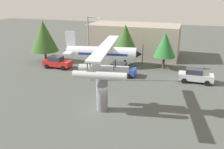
{
  "coord_description": "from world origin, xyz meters",
  "views": [
    {
      "loc": [
        7.35,
        -19.24,
        10.71
      ],
      "look_at": [
        0.0,
        3.0,
        2.64
      ],
      "focal_mm": 38.02,
      "sensor_mm": 36.0,
      "label": 1
    }
  ],
  "objects_px": {
    "floatplane_monument": "(103,58)",
    "streetlight_primary": "(90,45)",
    "car_far_silver": "(195,75)",
    "tree_west": "(44,36)",
    "tree_center_back": "(165,45)",
    "car_mid_blue": "(120,69)",
    "display_pedestal": "(102,93)",
    "car_near_red": "(57,62)",
    "tree_east": "(125,40)",
    "storefront_building": "(134,40)"
  },
  "relations": [
    {
      "from": "car_near_red",
      "to": "car_mid_blue",
      "type": "relative_size",
      "value": 1.0
    },
    {
      "from": "storefront_building",
      "to": "tree_east",
      "type": "relative_size",
      "value": 2.47
    },
    {
      "from": "floatplane_monument",
      "to": "streetlight_primary",
      "type": "xyz_separation_m",
      "value": [
        -4.4,
        7.22,
        -0.52
      ]
    },
    {
      "from": "streetlight_primary",
      "to": "tree_center_back",
      "type": "bearing_deg",
      "value": 44.57
    },
    {
      "from": "car_near_red",
      "to": "storefront_building",
      "type": "height_order",
      "value": "storefront_building"
    },
    {
      "from": "car_mid_blue",
      "to": "floatplane_monument",
      "type": "bearing_deg",
      "value": -82.26
    },
    {
      "from": "streetlight_primary",
      "to": "car_far_silver",
      "type": "bearing_deg",
      "value": 15.61
    },
    {
      "from": "floatplane_monument",
      "to": "car_far_silver",
      "type": "height_order",
      "value": "floatplane_monument"
    },
    {
      "from": "tree_west",
      "to": "tree_center_back",
      "type": "bearing_deg",
      "value": 6.63
    },
    {
      "from": "tree_west",
      "to": "tree_center_back",
      "type": "relative_size",
      "value": 1.24
    },
    {
      "from": "display_pedestal",
      "to": "car_mid_blue",
      "type": "bearing_deg",
      "value": 97.02
    },
    {
      "from": "car_far_silver",
      "to": "tree_center_back",
      "type": "relative_size",
      "value": 0.78
    },
    {
      "from": "display_pedestal",
      "to": "car_near_red",
      "type": "bearing_deg",
      "value": 136.44
    },
    {
      "from": "car_near_red",
      "to": "tree_west",
      "type": "height_order",
      "value": "tree_west"
    },
    {
      "from": "car_mid_blue",
      "to": "streetlight_primary",
      "type": "height_order",
      "value": "streetlight_primary"
    },
    {
      "from": "car_mid_blue",
      "to": "storefront_building",
      "type": "bearing_deg",
      "value": 94.37
    },
    {
      "from": "display_pedestal",
      "to": "car_mid_blue",
      "type": "height_order",
      "value": "display_pedestal"
    },
    {
      "from": "car_near_red",
      "to": "streetlight_primary",
      "type": "bearing_deg",
      "value": -26.38
    },
    {
      "from": "display_pedestal",
      "to": "car_far_silver",
      "type": "xyz_separation_m",
      "value": [
        8.49,
        10.81,
        -0.88
      ]
    },
    {
      "from": "display_pedestal",
      "to": "car_near_red",
      "type": "distance_m",
      "value": 15.58
    },
    {
      "from": "display_pedestal",
      "to": "tree_west",
      "type": "relative_size",
      "value": 0.53
    },
    {
      "from": "display_pedestal",
      "to": "streetlight_primary",
      "type": "relative_size",
      "value": 0.44
    },
    {
      "from": "display_pedestal",
      "to": "car_mid_blue",
      "type": "distance_m",
      "value": 10.4
    },
    {
      "from": "display_pedestal",
      "to": "car_far_silver",
      "type": "distance_m",
      "value": 13.77
    },
    {
      "from": "streetlight_primary",
      "to": "tree_east",
      "type": "xyz_separation_m",
      "value": [
        2.42,
        7.73,
        -0.6
      ]
    },
    {
      "from": "car_near_red",
      "to": "tree_center_back",
      "type": "bearing_deg",
      "value": 17.0
    },
    {
      "from": "floatplane_monument",
      "to": "tree_west",
      "type": "xyz_separation_m",
      "value": [
        -14.99,
        13.17,
        -0.99
      ]
    },
    {
      "from": "floatplane_monument",
      "to": "car_mid_blue",
      "type": "xyz_separation_m",
      "value": [
        -1.39,
        10.26,
        -4.32
      ]
    },
    {
      "from": "display_pedestal",
      "to": "streetlight_primary",
      "type": "height_order",
      "value": "streetlight_primary"
    },
    {
      "from": "car_far_silver",
      "to": "tree_west",
      "type": "height_order",
      "value": "tree_west"
    },
    {
      "from": "display_pedestal",
      "to": "tree_west",
      "type": "bearing_deg",
      "value": 138.4
    },
    {
      "from": "display_pedestal",
      "to": "storefront_building",
      "type": "height_order",
      "value": "storefront_building"
    },
    {
      "from": "car_near_red",
      "to": "tree_east",
      "type": "relative_size",
      "value": 0.66
    },
    {
      "from": "storefront_building",
      "to": "floatplane_monument",
      "type": "bearing_deg",
      "value": -84.05
    },
    {
      "from": "floatplane_monument",
      "to": "streetlight_primary",
      "type": "height_order",
      "value": "streetlight_primary"
    },
    {
      "from": "streetlight_primary",
      "to": "tree_east",
      "type": "height_order",
      "value": "streetlight_primary"
    },
    {
      "from": "car_mid_blue",
      "to": "tree_west",
      "type": "xyz_separation_m",
      "value": [
        -13.59,
        2.91,
        3.33
      ]
    },
    {
      "from": "tree_west",
      "to": "tree_east",
      "type": "relative_size",
      "value": 1.05
    },
    {
      "from": "car_far_silver",
      "to": "tree_center_back",
      "type": "height_order",
      "value": "tree_center_back"
    },
    {
      "from": "car_far_silver",
      "to": "tree_center_back",
      "type": "bearing_deg",
      "value": 134.51
    },
    {
      "from": "display_pedestal",
      "to": "streetlight_primary",
      "type": "bearing_deg",
      "value": 120.51
    },
    {
      "from": "storefront_building",
      "to": "tree_center_back",
      "type": "xyz_separation_m",
      "value": [
        6.16,
        -6.62,
        0.81
      ]
    },
    {
      "from": "display_pedestal",
      "to": "car_mid_blue",
      "type": "xyz_separation_m",
      "value": [
        -1.27,
        10.28,
        -0.88
      ]
    },
    {
      "from": "car_far_silver",
      "to": "storefront_building",
      "type": "height_order",
      "value": "storefront_building"
    },
    {
      "from": "tree_west",
      "to": "tree_east",
      "type": "xyz_separation_m",
      "value": [
        13.01,
        1.78,
        -0.12
      ]
    },
    {
      "from": "display_pedestal",
      "to": "tree_east",
      "type": "height_order",
      "value": "tree_east"
    },
    {
      "from": "floatplane_monument",
      "to": "streetlight_primary",
      "type": "distance_m",
      "value": 8.47
    },
    {
      "from": "floatplane_monument",
      "to": "tree_west",
      "type": "bearing_deg",
      "value": 129.02
    },
    {
      "from": "storefront_building",
      "to": "streetlight_primary",
      "type": "bearing_deg",
      "value": -98.13
    },
    {
      "from": "car_mid_blue",
      "to": "tree_center_back",
      "type": "relative_size",
      "value": 0.78
    }
  ]
}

